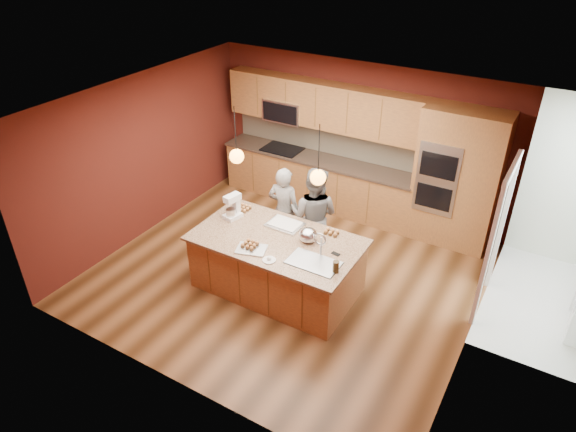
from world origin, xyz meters
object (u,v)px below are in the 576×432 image
Objects in this scene: person_left at (284,210)px; stand_mixer at (233,208)px; person_right at (314,216)px; island at (278,264)px; mixing_bowl at (308,235)px.

stand_mixer is (-0.44, -0.75, 0.30)m from person_left.
person_left is 3.95× the size of stand_mixer.
stand_mixer is at bearing 29.07° from person_right.
mixing_bowl is at bearing 23.09° from island.
person_right is (0.53, 0.00, 0.06)m from person_left.
person_right is 1.25m from stand_mixer.
person_right is 6.24× the size of mixing_bowl.
island is at bearing 76.13° from person_right.
person_right is 0.83m from mixing_bowl.
person_right reaches higher than mixing_bowl.
island is 0.99m from person_right.
stand_mixer reaches higher than mixing_bowl.
person_right is at bearing 112.14° from mixing_bowl.
mixing_bowl is (0.31, -0.75, 0.17)m from person_right.
island is at bearing 109.69° from person_left.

